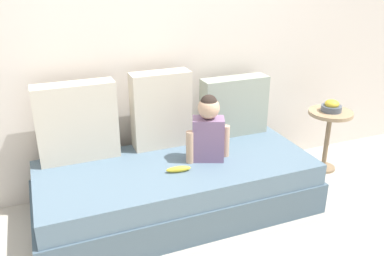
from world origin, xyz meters
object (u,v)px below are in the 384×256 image
throw_pillow_center (161,110)px  banana (179,169)px  throw_pillow_left (77,122)px  side_table (329,125)px  throw_pillow_right (234,106)px  toddler (208,129)px  fruit_bowl (332,107)px  couch (177,187)px

throw_pillow_center → banana: bearing=-94.1°
throw_pillow_left → side_table: throw_pillow_left is taller
throw_pillow_center → throw_pillow_right: 0.62m
throw_pillow_left → toddler: 0.92m
throw_pillow_left → banana: throw_pillow_left is taller
throw_pillow_center → throw_pillow_right: size_ratio=1.06×
fruit_bowl → side_table: bearing=0.0°
throw_pillow_right → throw_pillow_left: bearing=180.0°
fruit_bowl → banana: bearing=-170.3°
throw_pillow_left → throw_pillow_right: 1.23m
throw_pillow_left → throw_pillow_center: bearing=0.0°
couch → toddler: 0.49m
throw_pillow_right → toddler: bearing=-137.5°
toddler → banana: 0.35m
throw_pillow_right → fruit_bowl: bearing=-14.2°
toddler → fruit_bowl: (1.19, 0.15, -0.04)m
throw_pillow_left → side_table: (2.04, -0.20, -0.26)m
throw_pillow_left → throw_pillow_right: bearing=0.0°
couch → throw_pillow_center: (0.00, 0.33, 0.49)m
throw_pillow_left → throw_pillow_center: (0.61, 0.00, 0.01)m
toddler → banana: (-0.26, -0.10, -0.21)m
throw_pillow_right → toddler: 0.52m
throw_pillow_left → side_table: 2.06m
side_table → fruit_bowl: 0.17m
side_table → fruit_bowl: size_ratio=3.21×
toddler → fruit_bowl: bearing=7.1°
throw_pillow_center → side_table: (1.42, -0.20, -0.26)m
couch → throw_pillow_left: throw_pillow_left is taller
throw_pillow_right → banana: 0.82m
toddler → banana: size_ratio=2.84×
throw_pillow_center → fruit_bowl: 1.44m
throw_pillow_left → throw_pillow_right: (1.23, 0.00, -0.04)m
side_table → throw_pillow_left: bearing=174.3°
toddler → side_table: bearing=7.1°
throw_pillow_right → toddler: size_ratio=1.12×
toddler → fruit_bowl: size_ratio=2.86×
throw_pillow_left → toddler: throw_pillow_left is taller
couch → banana: 0.25m
toddler → side_table: toddler is taller
banana → fruit_bowl: size_ratio=1.01×
couch → fruit_bowl: size_ratio=11.75×
throw_pillow_center → fruit_bowl: bearing=-8.2°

